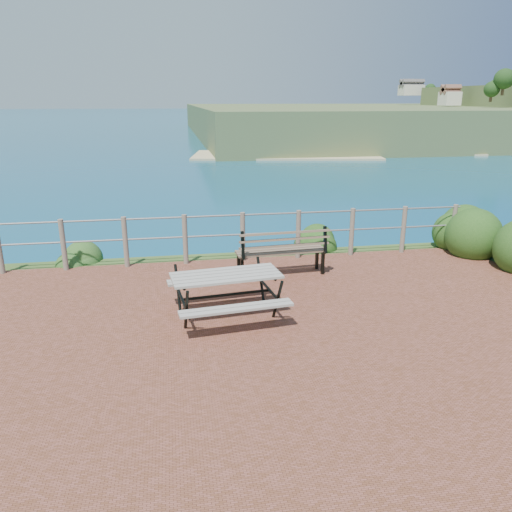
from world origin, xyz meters
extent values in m
cube|color=brown|center=(0.00, 0.00, 0.00)|extent=(10.00, 7.00, 0.12)
plane|color=#155E7F|center=(0.00, 200.00, 0.00)|extent=(1200.00, 1200.00, 0.00)
cylinder|color=#6B5B4C|center=(-3.45, 3.35, 0.52)|extent=(0.10, 0.10, 1.00)
cylinder|color=#6B5B4C|center=(-2.30, 3.35, 0.52)|extent=(0.10, 0.10, 1.00)
cylinder|color=#6B5B4C|center=(-1.15, 3.35, 0.52)|extent=(0.10, 0.10, 1.00)
cylinder|color=#6B5B4C|center=(0.00, 3.35, 0.52)|extent=(0.10, 0.10, 1.00)
cylinder|color=#6B5B4C|center=(1.15, 3.35, 0.52)|extent=(0.10, 0.10, 1.00)
cylinder|color=#6B5B4C|center=(2.30, 3.35, 0.52)|extent=(0.10, 0.10, 1.00)
cylinder|color=#6B5B4C|center=(3.45, 3.35, 0.52)|extent=(0.10, 0.10, 1.00)
cylinder|color=#6B5B4C|center=(4.60, 3.35, 0.52)|extent=(0.10, 0.10, 1.00)
cylinder|color=slate|center=(0.00, 3.35, 0.97)|extent=(9.40, 0.04, 0.04)
cylinder|color=slate|center=(0.00, 3.35, 0.57)|extent=(9.40, 0.04, 0.04)
cube|color=#4A6231|center=(140.00, 210.00, -6.00)|extent=(260.00, 180.00, 12.00)
cube|color=gray|center=(-0.63, 0.68, 0.68)|extent=(1.67, 0.85, 0.04)
cube|color=gray|center=(-0.63, 0.68, 0.41)|extent=(1.62, 0.42, 0.04)
cube|color=gray|center=(-0.63, 0.68, 0.41)|extent=(1.62, 0.42, 0.04)
cylinder|color=black|center=(-0.63, 0.68, 0.37)|extent=(1.38, 0.20, 0.04)
cube|color=brown|center=(0.58, 2.39, 0.48)|extent=(1.70, 0.53, 0.04)
cube|color=brown|center=(0.58, 2.39, 0.77)|extent=(1.68, 0.24, 0.38)
cube|color=black|center=(0.58, 2.39, 0.25)|extent=(0.06, 0.07, 0.46)
cube|color=black|center=(0.58, 2.39, 0.25)|extent=(0.06, 0.07, 0.46)
cube|color=black|center=(0.58, 2.39, 0.25)|extent=(0.06, 0.07, 0.46)
cube|color=black|center=(0.58, 2.39, 0.25)|extent=(0.06, 0.07, 0.46)
ellipsoid|color=#173D12|center=(5.05, 3.31, 0.00)|extent=(1.18, 1.18, 1.68)
ellipsoid|color=#274E1D|center=(-3.39, 3.81, 0.00)|extent=(0.81, 0.81, 0.57)
ellipsoid|color=#173D12|center=(1.87, 4.28, 0.00)|extent=(0.88, 0.88, 0.67)
camera|label=1|loc=(-1.36, -6.24, 3.18)|focal=35.00mm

